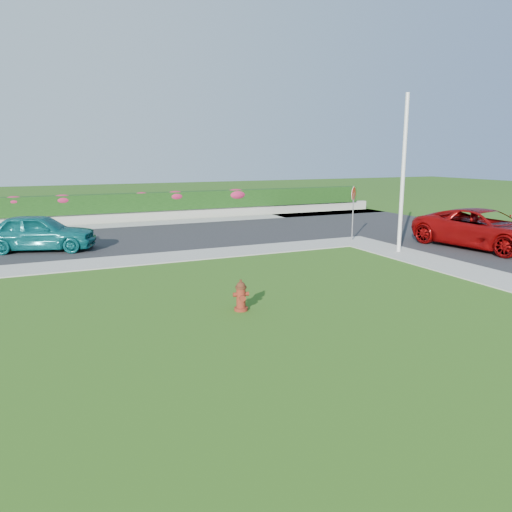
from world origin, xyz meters
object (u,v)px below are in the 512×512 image
fire_hydrant (241,296)px  suv_red (484,229)px  utility_pole (403,175)px  stop_sign (353,200)px  sedan_teal (39,232)px

fire_hydrant → suv_red: suv_red is taller
fire_hydrant → suv_red: (12.89, 3.64, 0.48)m
utility_pole → stop_sign: 3.44m
suv_red → sedan_teal: 18.97m
utility_pole → stop_sign: bearing=92.1°
sedan_teal → stop_sign: bearing=-85.7°
sedan_teal → fire_hydrant: bearing=-139.6°
suv_red → sedan_teal: (-17.50, 7.33, -0.06)m
fire_hydrant → sedan_teal: sedan_teal is taller
suv_red → stop_sign: stop_sign is taller
stop_sign → fire_hydrant: bearing=-155.8°
sedan_teal → stop_sign: size_ratio=1.77×
fire_hydrant → stop_sign: size_ratio=0.32×
utility_pole → suv_red: bearing=-13.6°
suv_red → sedan_teal: size_ratio=1.32×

